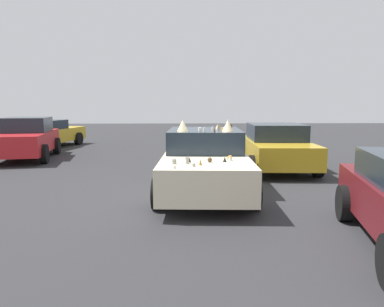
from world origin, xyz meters
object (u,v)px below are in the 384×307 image
object	(u,v)px
parked_sedan_row_back_far	(26,139)
parked_sedan_behind_left	(276,147)
parked_sedan_far_left	(45,134)
art_car_decorated	(205,161)

from	to	relation	value
parked_sedan_row_back_far	parked_sedan_behind_left	xyz separation A→B (m)	(-2.34, -8.81, -0.06)
parked_sedan_far_left	parked_sedan_behind_left	bearing A→B (deg)	-110.00
parked_sedan_row_back_far	parked_sedan_behind_left	distance (m)	9.11
parked_sedan_row_back_far	parked_sedan_far_left	world-z (taller)	parked_sedan_row_back_far
parked_sedan_far_left	art_car_decorated	bearing A→B (deg)	-129.62
parked_sedan_row_back_far	parked_sedan_far_left	xyz separation A→B (m)	(3.42, 0.56, -0.09)
art_car_decorated	parked_sedan_behind_left	distance (m)	3.76
art_car_decorated	parked_sedan_far_left	xyz separation A→B (m)	(8.61, 6.92, -0.05)
art_car_decorated	parked_sedan_row_back_far	world-z (taller)	art_car_decorated
parked_sedan_row_back_far	parked_sedan_behind_left	world-z (taller)	parked_sedan_row_back_far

